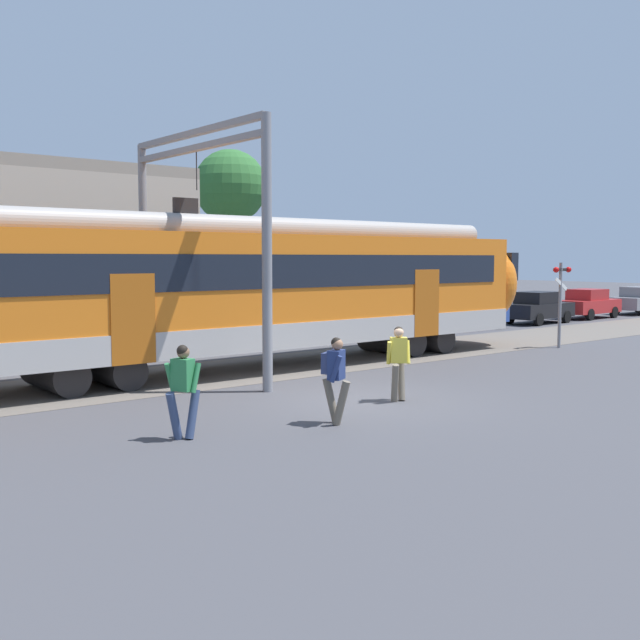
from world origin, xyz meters
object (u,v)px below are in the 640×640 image
parked_car_red (588,303)px  parked_car_black (538,307)px  pedestrian_navy (335,372)px  pedestrian_yellow (398,357)px  pedestrian_green (183,385)px  crossing_signal (561,291)px  parked_car_blue (465,312)px

parked_car_red → parked_car_black: bearing=-177.9°
pedestrian_navy → pedestrian_yellow: 2.69m
pedestrian_green → crossing_signal: crossing_signal is taller
pedestrian_navy → parked_car_black: bearing=25.7°
parked_car_blue → crossing_signal: 7.19m
pedestrian_green → crossing_signal: bearing=11.7°
parked_car_black → crossing_signal: crossing_signal is taller
pedestrian_green → pedestrian_yellow: 5.39m
pedestrian_yellow → parked_car_black: bearing=26.6°
pedestrian_green → pedestrian_navy: 2.94m
pedestrian_yellow → crossing_signal: 11.97m
pedestrian_yellow → parked_car_red: bearing=22.3°
pedestrian_navy → parked_car_black: pedestrian_navy is taller
pedestrian_green → parked_car_black: 26.55m
pedestrian_green → pedestrian_navy: same height
pedestrian_green → parked_car_black: pedestrian_green is taller
pedestrian_navy → pedestrian_green: bearing=165.5°
parked_car_blue → parked_car_black: 5.12m
parked_car_red → crossing_signal: bearing=-152.7°
parked_car_blue → parked_car_black: size_ratio=1.00×
parked_car_red → crossing_signal: (-12.55, -6.47, 1.23)m
pedestrian_green → parked_car_blue: bearing=27.2°
pedestrian_green → parked_car_red: (29.38, 9.97, -0.18)m
parked_car_black → pedestrian_navy: bearing=-154.3°
parked_car_blue → crossing_signal: (-2.73, -6.54, 1.23)m
parked_car_black → parked_car_red: bearing=2.1°
pedestrian_yellow → pedestrian_green: bearing=-178.8°
parked_car_black → parked_car_blue: bearing=177.3°
parked_car_black → crossing_signal: (-7.85, -6.29, 1.23)m
pedestrian_yellow → crossing_signal: size_ratio=0.56×
pedestrian_navy → parked_car_red: 28.61m
pedestrian_navy → parked_car_red: pedestrian_navy is taller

